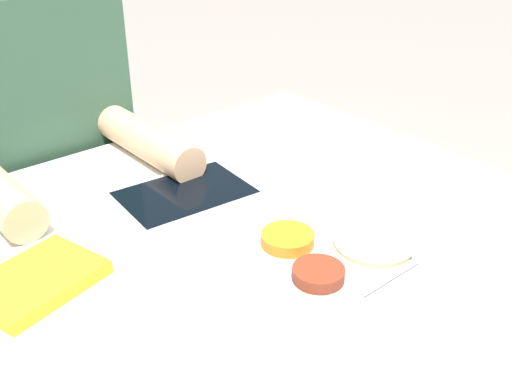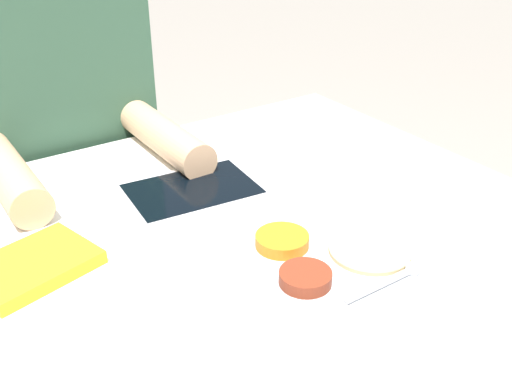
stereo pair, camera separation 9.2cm
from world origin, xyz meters
TOP-DOWN VIEW (x-y plane):
  - thali_tray at (0.14, -0.13)m, footprint 0.31×0.31m
  - red_notebook at (-0.22, 0.10)m, footprint 0.19×0.16m
  - tablet_device at (0.08, 0.17)m, footprint 0.25×0.19m
  - person_diner at (-0.03, 0.58)m, footprint 0.39×0.49m

SIDE VIEW (x-z plane):
  - person_diner at x=-0.03m, z-range -0.04..1.18m
  - tablet_device at x=0.08m, z-range 0.74..0.75m
  - thali_tray at x=0.14m, z-range 0.73..0.76m
  - red_notebook at x=-0.22m, z-range 0.74..0.76m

